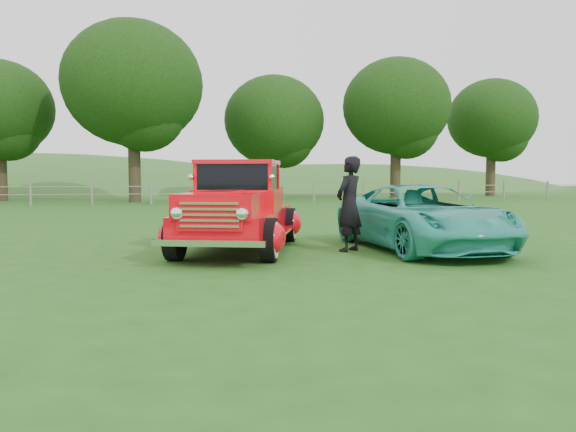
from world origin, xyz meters
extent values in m
plane|color=#214F15|center=(0.00, 0.00, 0.00)|extent=(140.00, 140.00, 0.00)
ellipsoid|color=#2C6123|center=(-18.00, 58.00, -4.95)|extent=(84.00, 60.00, 18.00)
ellipsoid|color=#2C6123|center=(20.00, 62.00, -3.85)|extent=(72.00, 52.00, 14.00)
cube|color=gray|center=(0.00, 22.00, 0.55)|extent=(48.00, 0.04, 0.04)
cube|color=gray|center=(0.00, 22.00, 0.95)|extent=(48.00, 0.04, 0.04)
cylinder|color=black|center=(-12.00, 28.00, 1.98)|extent=(0.70, 0.70, 3.96)
cylinder|color=black|center=(-4.00, 25.00, 2.42)|extent=(0.70, 0.70, 4.84)
ellipsoid|color=black|center=(-4.00, 25.00, 6.82)|extent=(8.00, 8.00, 7.20)
cylinder|color=black|center=(5.00, 29.00, 1.87)|extent=(0.70, 0.70, 3.74)
ellipsoid|color=black|center=(5.00, 29.00, 5.27)|extent=(6.80, 6.80, 6.12)
cylinder|color=black|center=(13.00, 27.00, 2.20)|extent=(0.70, 0.70, 4.40)
ellipsoid|color=black|center=(13.00, 27.00, 6.20)|extent=(7.20, 7.20, 6.48)
cylinder|color=black|center=(22.00, 30.00, 2.09)|extent=(0.70, 0.70, 4.18)
ellipsoid|color=black|center=(22.00, 30.00, 5.89)|extent=(6.60, 6.60, 5.94)
cylinder|color=black|center=(-1.92, 1.05, 0.38)|extent=(0.47, 0.80, 0.76)
cylinder|color=black|center=(-0.34, 0.53, 0.38)|extent=(0.47, 0.80, 0.76)
cylinder|color=black|center=(-0.95, 3.99, 0.38)|extent=(0.47, 0.80, 0.76)
cylinder|color=black|center=(0.63, 3.47, 0.38)|extent=(0.47, 0.80, 0.76)
cube|color=red|center=(-0.64, 2.26, 0.58)|extent=(2.93, 4.86, 0.44)
ellipsoid|color=red|center=(-1.99, 1.07, 0.42)|extent=(0.63, 0.84, 0.54)
ellipsoid|color=red|center=(-0.28, 0.51, 0.42)|extent=(0.63, 0.84, 0.54)
ellipsoid|color=red|center=(-1.01, 4.01, 0.42)|extent=(0.63, 0.84, 0.54)
ellipsoid|color=red|center=(0.70, 3.45, 0.42)|extent=(0.63, 0.84, 0.54)
cube|color=red|center=(-1.13, 0.79, 0.97)|extent=(1.77, 1.94, 0.42)
cube|color=red|center=(-0.68, 2.17, 0.99)|extent=(1.94, 1.78, 0.44)
cube|color=black|center=(-0.68, 2.17, 1.46)|extent=(1.72, 1.52, 0.50)
cube|color=red|center=(-0.68, 2.17, 1.74)|extent=(1.83, 1.64, 0.08)
cube|color=red|center=(-0.22, 3.54, 0.95)|extent=(1.73, 2.22, 0.45)
cube|color=white|center=(-1.39, 0.02, 0.85)|extent=(1.04, 0.43, 0.50)
cube|color=white|center=(-1.42, -0.07, 0.42)|extent=(1.74, 0.66, 0.10)
cube|color=white|center=(0.12, 4.56, 0.42)|extent=(1.65, 0.63, 0.10)
imported|color=teal|center=(2.92, 1.51, 0.65)|extent=(2.34, 4.76, 1.30)
imported|color=black|center=(1.42, 1.59, 0.93)|extent=(0.80, 0.78, 1.85)
camera|label=1|loc=(-1.99, -8.84, 1.46)|focal=35.00mm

